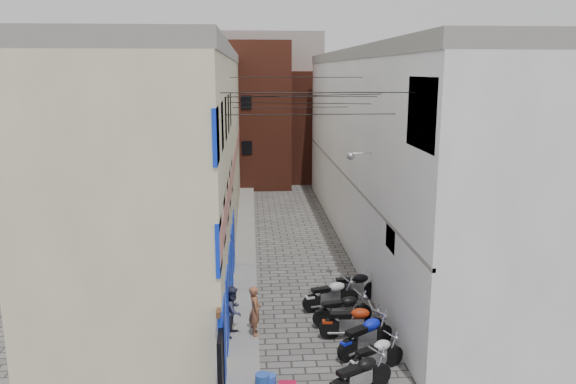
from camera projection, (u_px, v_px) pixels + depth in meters
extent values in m
cube|color=gray|center=(246.00, 243.00, 26.37)|extent=(0.90, 26.00, 0.25)
cube|color=#C4B994|center=(179.00, 157.00, 25.30)|extent=(5.00, 26.00, 8.50)
cube|color=tan|center=(234.00, 161.00, 25.51)|extent=(0.10, 26.00, 0.80)
cube|color=#0D2ED1|center=(229.00, 283.00, 18.19)|extent=(0.12, 10.20, 2.40)
cube|color=#0D2ED1|center=(225.00, 161.00, 17.34)|extent=(0.10, 10.20, 4.00)
cube|color=gray|center=(175.00, 54.00, 24.34)|extent=(5.10, 26.00, 0.50)
cube|color=black|center=(221.00, 375.00, 13.06)|extent=(0.10, 1.20, 2.20)
cube|color=silver|center=(397.00, 154.00, 25.95)|extent=(5.00, 26.00, 8.50)
cube|color=#0D2ED1|center=(423.00, 113.00, 14.00)|extent=(0.10, 2.40, 1.80)
cube|color=white|center=(392.00, 238.00, 17.28)|extent=(0.08, 1.00, 0.70)
cylinder|color=#B2B2B7|center=(362.00, 153.00, 19.72)|extent=(0.80, 0.06, 0.06)
sphere|color=#B2B2B7|center=(351.00, 156.00, 19.71)|extent=(0.28, 0.28, 0.28)
cube|color=gray|center=(401.00, 54.00, 25.00)|extent=(5.10, 26.00, 0.50)
cube|color=gray|center=(344.00, 173.00, 25.97)|extent=(0.10, 26.00, 0.12)
cube|color=maroon|center=(247.00, 114.00, 39.96)|extent=(6.00, 6.00, 10.00)
cube|color=maroon|center=(313.00, 125.00, 42.45)|extent=(5.00, 6.00, 8.00)
cube|color=gray|center=(271.00, 102.00, 45.84)|extent=(8.00, 5.00, 11.00)
cube|color=black|center=(277.00, 173.00, 38.17)|extent=(2.00, 0.30, 2.40)
cylinder|color=black|center=(319.00, 93.00, 14.21)|extent=(5.20, 0.02, 0.02)
cylinder|color=black|center=(311.00, 114.00, 16.31)|extent=(5.20, 0.02, 0.02)
cylinder|color=black|center=(303.00, 97.00, 18.66)|extent=(5.20, 0.02, 0.02)
cylinder|color=black|center=(297.00, 77.00, 20.97)|extent=(5.20, 0.02, 0.02)
cylinder|color=black|center=(291.00, 107.00, 24.17)|extent=(5.20, 0.02, 0.02)
cylinder|color=black|center=(286.00, 93.00, 26.99)|extent=(5.20, 0.02, 0.02)
cylinder|color=black|center=(307.00, 95.00, 17.18)|extent=(5.65, 2.07, 0.02)
cylinder|color=black|center=(299.00, 103.00, 20.19)|extent=(5.80, 1.58, 0.02)
imported|color=#965736|center=(255.00, 310.00, 16.80)|extent=(0.42, 0.59, 1.53)
imported|color=#34364E|center=(233.00, 310.00, 16.81)|extent=(0.80, 0.89, 1.52)
cylinder|color=#2149A8|center=(262.00, 384.00, 14.18)|extent=(0.42, 0.42, 0.57)
cylinder|color=blue|center=(270.00, 384.00, 14.26)|extent=(0.41, 0.41, 0.50)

